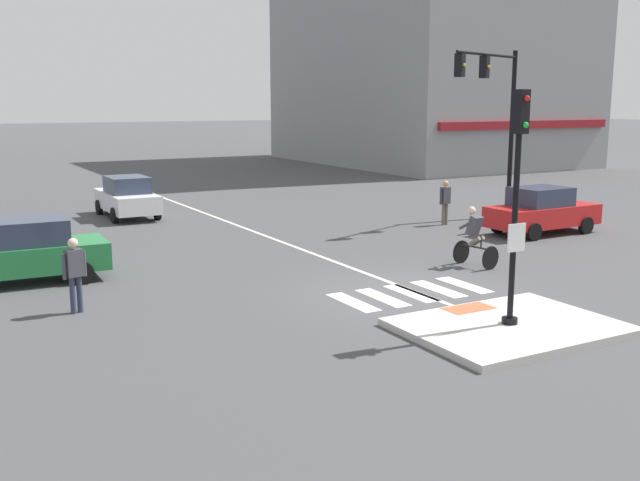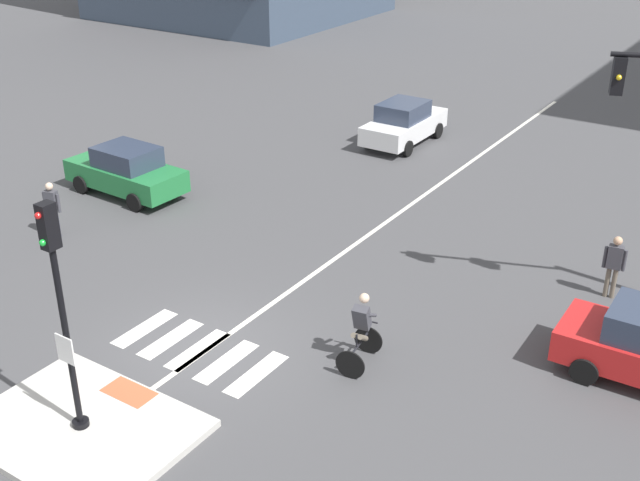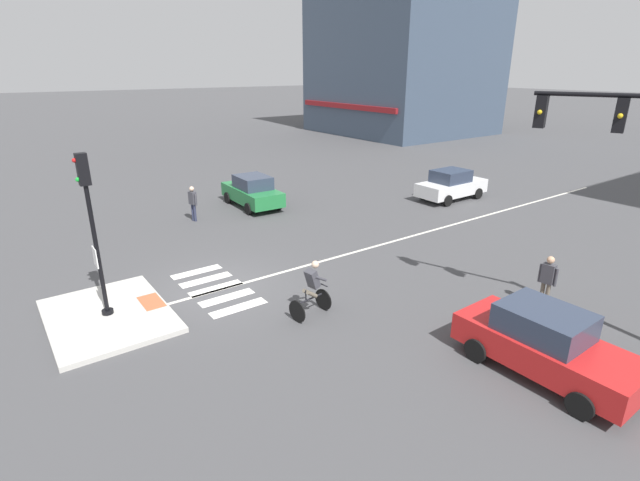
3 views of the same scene
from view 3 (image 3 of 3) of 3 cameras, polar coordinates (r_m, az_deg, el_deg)
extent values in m
plane|color=#474749|center=(16.08, -12.34, -5.63)|extent=(300.00, 300.00, 0.00)
cube|color=beige|center=(15.22, -24.12, -8.26)|extent=(4.26, 3.20, 0.15)
cube|color=#DB5B38|center=(15.41, -19.64, -6.93)|extent=(1.10, 0.60, 0.01)
cylinder|color=black|center=(15.16, -24.19, -7.81)|extent=(0.32, 0.32, 0.12)
cylinder|color=black|center=(14.43, -25.26, -1.09)|extent=(0.12, 0.12, 3.68)
cube|color=white|center=(14.48, -25.44, -1.83)|extent=(0.44, 0.03, 0.56)
cube|color=black|center=(13.85, -26.65, 7.66)|extent=(0.24, 0.28, 0.84)
sphere|color=red|center=(13.78, -27.46, 8.55)|extent=(0.12, 0.12, 0.12)
sphere|color=green|center=(13.87, -27.13, 6.54)|extent=(0.12, 0.12, 0.12)
cube|color=silver|center=(17.47, -14.63, -3.66)|extent=(0.44, 1.80, 0.01)
cube|color=silver|center=(16.76, -13.57, -4.61)|extent=(0.44, 1.80, 0.01)
cube|color=silver|center=(16.07, -12.42, -5.64)|extent=(0.44, 1.80, 0.01)
cube|color=silver|center=(15.38, -11.15, -6.76)|extent=(0.44, 1.80, 0.01)
cube|color=silver|center=(14.71, -9.77, -7.98)|extent=(0.44, 1.80, 0.01)
cube|color=silver|center=(21.53, 12.86, 1.05)|extent=(0.14, 28.00, 0.01)
cylinder|color=black|center=(13.56, 33.77, 14.27)|extent=(4.17, 1.62, 0.11)
cube|color=black|center=(13.59, 32.46, 12.59)|extent=(0.35, 0.37, 0.80)
sphere|color=gold|center=(13.42, 32.42, 12.54)|extent=(0.12, 0.12, 0.12)
cube|color=black|center=(13.78, 25.05, 13.87)|extent=(0.35, 0.37, 0.80)
sphere|color=gold|center=(13.61, 24.92, 13.83)|extent=(0.12, 0.12, 0.12)
cube|color=#3D4C60|center=(55.18, 10.05, 22.15)|extent=(16.15, 15.09, 18.08)
cube|color=maroon|center=(50.12, 3.18, 15.83)|extent=(14.54, 0.30, 0.50)
cube|color=white|center=(27.06, 15.53, 6.15)|extent=(1.71, 4.10, 0.70)
cube|color=#2D384C|center=(26.80, 15.46, 7.50)|extent=(1.48, 1.90, 0.64)
cylinder|color=black|center=(28.62, 15.80, 6.14)|extent=(0.18, 0.60, 0.60)
cylinder|color=black|center=(27.65, 18.47, 5.38)|extent=(0.18, 0.60, 0.60)
cylinder|color=black|center=(26.72, 12.35, 5.47)|extent=(0.18, 0.60, 0.60)
cylinder|color=black|center=(25.68, 15.09, 4.65)|extent=(0.18, 0.60, 0.60)
cube|color=red|center=(12.53, 25.52, -11.78)|extent=(4.13, 1.78, 0.70)
cube|color=#2D384C|center=(12.27, 25.38, -8.85)|extent=(1.93, 1.52, 0.64)
cylinder|color=black|center=(13.01, 32.09, -13.63)|extent=(0.60, 0.19, 0.60)
cylinder|color=black|center=(11.67, 28.86, -17.00)|extent=(0.60, 0.19, 0.60)
cylinder|color=black|center=(13.85, 22.35, -9.83)|extent=(0.60, 0.19, 0.60)
cylinder|color=black|center=(12.59, 18.28, -12.43)|extent=(0.60, 0.19, 0.60)
cube|color=#237A3D|center=(24.97, -8.18, 5.54)|extent=(4.16, 1.84, 0.70)
cube|color=#2D384C|center=(24.68, -8.10, 6.98)|extent=(1.95, 1.55, 0.64)
cylinder|color=black|center=(25.86, -11.04, 5.08)|extent=(0.61, 0.20, 0.60)
cylinder|color=black|center=(26.51, -7.73, 5.64)|extent=(0.61, 0.20, 0.60)
cylinder|color=black|center=(23.61, -8.59, 3.79)|extent=(0.61, 0.20, 0.60)
cylinder|color=black|center=(24.33, -5.05, 4.43)|extent=(0.61, 0.20, 0.60)
cylinder|color=black|center=(14.26, 0.39, -7.12)|extent=(0.66, 0.14, 0.66)
cylinder|color=black|center=(13.63, -2.77, -8.54)|extent=(0.66, 0.14, 0.66)
cylinder|color=black|center=(13.84, -1.16, -7.01)|extent=(0.19, 0.89, 0.05)
cylinder|color=black|center=(13.64, -1.71, -6.58)|extent=(0.04, 0.04, 0.30)
cylinder|color=black|center=(14.00, 0.25, -5.30)|extent=(0.44, 0.10, 0.04)
cylinder|color=#6B6051|center=(13.79, -1.45, -6.27)|extent=(0.18, 0.41, 0.33)
cylinder|color=#6B6051|center=(13.69, -0.99, -6.48)|extent=(0.18, 0.41, 0.33)
cube|color=#3F3F47|center=(13.62, -0.93, -4.62)|extent=(0.39, 0.43, 0.60)
sphere|color=beige|center=(13.53, -0.57, -2.90)|extent=(0.22, 0.22, 0.22)
cylinder|color=#3F3F47|center=(13.84, -0.85, -4.21)|extent=(0.15, 0.46, 0.31)
cylinder|color=#3F3F47|center=(13.63, 0.08, -4.60)|extent=(0.15, 0.46, 0.31)
cylinder|color=#2D334C|center=(23.21, -15.06, 3.31)|extent=(0.12, 0.12, 0.82)
cylinder|color=#2D334C|center=(23.08, -14.82, 3.24)|extent=(0.12, 0.12, 0.82)
cube|color=#3F3F47|center=(22.96, -15.10, 4.97)|extent=(0.41, 0.31, 0.60)
cylinder|color=#3F3F47|center=(23.15, -15.42, 4.93)|extent=(0.09, 0.09, 0.56)
cylinder|color=#3F3F47|center=(22.79, -14.74, 4.76)|extent=(0.09, 0.09, 0.56)
sphere|color=beige|center=(22.85, -15.20, 6.03)|extent=(0.22, 0.22, 0.22)
cylinder|color=#6B6051|center=(15.83, 25.65, -6.04)|extent=(0.12, 0.12, 0.82)
cylinder|color=#6B6051|center=(15.88, 25.12, -5.88)|extent=(0.12, 0.12, 0.82)
cube|color=#3F3F47|center=(15.58, 25.77, -3.61)|extent=(0.38, 0.26, 0.60)
cylinder|color=#3F3F47|center=(15.53, 26.52, -4.01)|extent=(0.09, 0.09, 0.56)
cylinder|color=#3F3F47|center=(15.67, 24.98, -3.55)|extent=(0.09, 0.09, 0.56)
sphere|color=tan|center=(15.43, 26.02, -2.11)|extent=(0.22, 0.22, 0.22)
camera|label=1|loc=(25.32, -55.56, 6.31)|focal=41.18mm
camera|label=2|loc=(6.94, -106.34, 22.49)|focal=44.42mm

